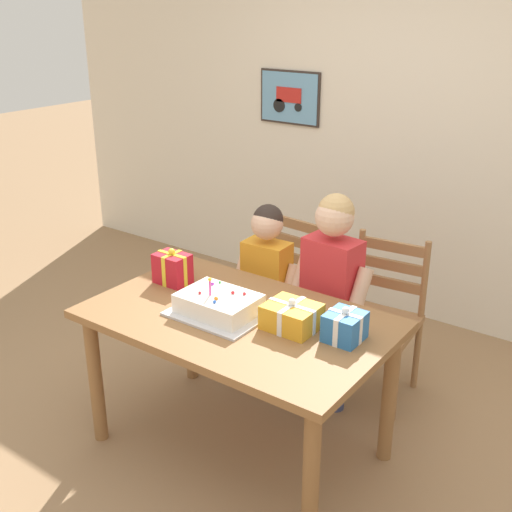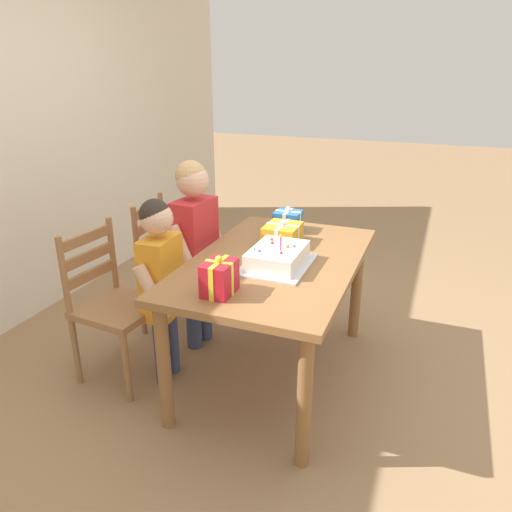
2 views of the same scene
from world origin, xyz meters
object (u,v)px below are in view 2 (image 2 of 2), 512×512
Objects in this scene: chair_right at (171,264)px; child_younger at (161,274)px; gift_box_beside_cake at (219,278)px; chair_left at (113,304)px; dining_table at (275,276)px; gift_box_red_large at (283,234)px; birthday_cake at (277,257)px; gift_box_corner_small at (288,221)px; child_older at (195,238)px.

child_younger is at bearing -153.36° from chair_right.
gift_box_beside_cake reaches higher than chair_left.
dining_table is at bearing -69.52° from chair_left.
gift_box_red_large reaches higher than dining_table.
birthday_cake reaches higher than dining_table.
birthday_cake reaches higher than gift_box_red_large.
gift_box_corner_small is 1.20m from chair_left.
birthday_cake is 0.66m from child_younger.
birthday_cake is at bearing -75.12° from chair_left.
gift_box_beside_cake is (-0.42, 0.14, 0.03)m from birthday_cake.
chair_left is 1.00× the size of chair_right.
child_younger reaches higher than birthday_cake.
birthday_cake is 2.59× the size of gift_box_corner_small.
dining_table is 0.55m from gift_box_beside_cake.
chair_right is (0.33, 0.88, -0.19)m from dining_table.
child_younger is (-0.51, 0.54, -0.14)m from gift_box_red_large.
gift_box_beside_cake reaches higher than gift_box_red_large.
gift_box_corner_small is at bearing -55.16° from child_older.
gift_box_beside_cake is 1.20m from chair_right.
child_older is at bearing -119.25° from chair_right.
child_older reaches higher than gift_box_corner_small.
dining_table is 1.55× the size of chair_right.
gift_box_red_large is 1.08m from chair_left.
chair_left is at bearing 149.66° from child_older.
chair_left is 0.83× the size of child_younger.
gift_box_corner_small reaches higher than gift_box_red_large.
gift_box_corner_small is at bearing -76.91° from chair_right.
chair_left is at bearing 125.62° from gift_box_red_large.
dining_table is 0.96m from chair_right.
gift_box_beside_cake is 0.88m from chair_left.
dining_table is 0.64m from child_younger.
birthday_cake is 0.40× the size of child_younger.
child_younger reaches higher than dining_table.
dining_table is 5.96× the size of gift_box_red_large.
chair_right is (0.66, 0.00, 0.00)m from chair_left.
child_older is (0.17, 0.59, 0.10)m from dining_table.
gift_box_red_large is at bearing -54.38° from chair_left.
gift_box_red_large is 0.76m from child_younger.
dining_table is at bearing -67.19° from child_younger.
gift_box_red_large is at bearing 10.43° from dining_table.
child_younger is (-0.16, 0.63, -0.13)m from birthday_cake.
chair_left is (0.18, 0.78, -0.37)m from gift_box_beside_cake.
chair_right is 0.44m from child_older.
gift_box_red_large is at bearing -79.52° from child_older.
birthday_cake is at bearing -111.77° from child_older.
gift_box_corner_small is at bearing -43.07° from chair_left.
gift_box_corner_small is at bearing -33.13° from child_younger.
birthday_cake is 1.06m from chair_right.
gift_box_corner_small is at bearing 12.62° from birthday_cake.
chair_left is (-0.60, 0.83, -0.34)m from gift_box_red_large.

